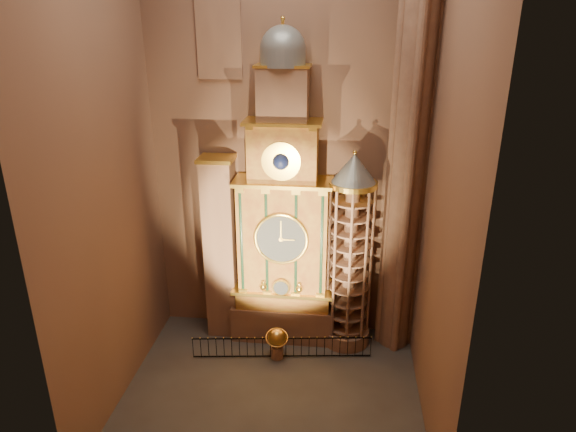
# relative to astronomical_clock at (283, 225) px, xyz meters

# --- Properties ---
(floor) EXTENTS (14.00, 14.00, 0.00)m
(floor) POSITION_rel_astronomical_clock_xyz_m (0.00, -4.96, -6.68)
(floor) COLOR #383330
(floor) RESTS_ON ground
(wall_back) EXTENTS (22.00, 0.00, 22.00)m
(wall_back) POSITION_rel_astronomical_clock_xyz_m (0.00, 1.04, 4.32)
(wall_back) COLOR #875F48
(wall_back) RESTS_ON floor
(wall_left) EXTENTS (0.00, 22.00, 22.00)m
(wall_left) POSITION_rel_astronomical_clock_xyz_m (-7.00, -4.96, 4.32)
(wall_left) COLOR #875F48
(wall_left) RESTS_ON floor
(wall_right) EXTENTS (0.00, 22.00, 22.00)m
(wall_right) POSITION_rel_astronomical_clock_xyz_m (7.00, -4.96, 4.32)
(wall_right) COLOR #875F48
(wall_right) RESTS_ON floor
(astronomical_clock) EXTENTS (5.60, 2.41, 16.70)m
(astronomical_clock) POSITION_rel_astronomical_clock_xyz_m (0.00, 0.00, 0.00)
(astronomical_clock) COLOR #8C634C
(astronomical_clock) RESTS_ON floor
(portrait_tower) EXTENTS (1.80, 1.60, 10.20)m
(portrait_tower) POSITION_rel_astronomical_clock_xyz_m (-3.40, 0.02, -1.53)
(portrait_tower) COLOR #8C634C
(portrait_tower) RESTS_ON floor
(stair_turret) EXTENTS (2.50, 2.50, 10.80)m
(stair_turret) POSITION_rel_astronomical_clock_xyz_m (3.50, -0.26, -1.41)
(stair_turret) COLOR #8C634C
(stair_turret) RESTS_ON floor
(gothic_pier) EXTENTS (2.04, 2.04, 22.00)m
(gothic_pier) POSITION_rel_astronomical_clock_xyz_m (6.10, 0.04, 4.32)
(gothic_pier) COLOR #8C634C
(gothic_pier) RESTS_ON floor
(stained_glass_window) EXTENTS (2.20, 0.14, 5.20)m
(stained_glass_window) POSITION_rel_astronomical_clock_xyz_m (-3.20, 0.95, 9.82)
(stained_glass_window) COLOR navy
(stained_glass_window) RESTS_ON wall_back
(celestial_globe) EXTENTS (1.42, 1.37, 1.73)m
(celestial_globe) POSITION_rel_astronomical_clock_xyz_m (-0.09, -2.19, -5.64)
(celestial_globe) COLOR #8C634C
(celestial_globe) RESTS_ON floor
(iron_railing) EXTENTS (9.24, 1.19, 1.16)m
(iron_railing) POSITION_rel_astronomical_clock_xyz_m (0.17, -2.18, -6.05)
(iron_railing) COLOR black
(iron_railing) RESTS_ON floor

